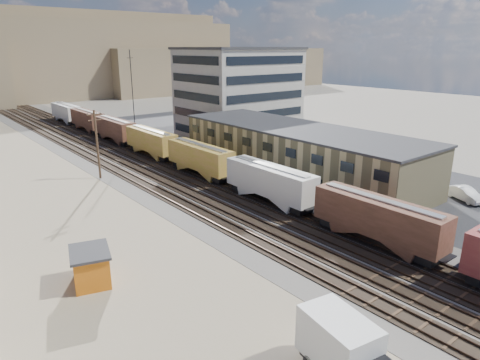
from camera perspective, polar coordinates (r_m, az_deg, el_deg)
ground at (r=39.62m, az=18.98°, el=-11.39°), size 300.00×300.00×0.00m
ballast_bed at (r=76.23m, az=-14.40°, el=2.79°), size 18.00×200.00×0.06m
dirt_yard at (r=61.19m, az=-27.40°, el=-2.20°), size 24.00×180.00×0.03m
asphalt_lot at (r=76.41m, az=5.71°, el=3.28°), size 26.00×120.00×0.04m
rail_tracks at (r=75.99m, az=-14.78°, el=2.78°), size 11.40×200.00×0.24m
freight_train at (r=70.09m, az=-8.85°, el=4.22°), size 3.00×119.74×4.46m
warehouse at (r=63.90m, az=7.63°, el=3.79°), size 12.40×40.40×7.25m
office_tower at (r=93.46m, az=-0.24°, el=11.67°), size 22.60×18.60×18.45m
utility_pole_north at (r=64.69m, az=-18.52°, el=4.71°), size 2.20×0.32×10.00m
radio_mast at (r=86.09m, az=-14.09°, el=10.59°), size 1.20×0.16×18.00m
box_truck at (r=26.53m, az=14.28°, el=-21.70°), size 3.80×7.41×3.77m
maintenance_shed at (r=37.18m, az=-19.26°, el=-10.83°), size 4.01×4.62×2.88m
parked_car_white at (r=60.35m, az=27.84°, el=-1.69°), size 3.63×5.41×1.69m
parked_car_blue at (r=79.98m, az=7.32°, el=4.35°), size 3.52×5.36×1.37m
parked_car_far at (r=86.22m, az=7.40°, el=5.30°), size 2.62×4.44×1.42m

